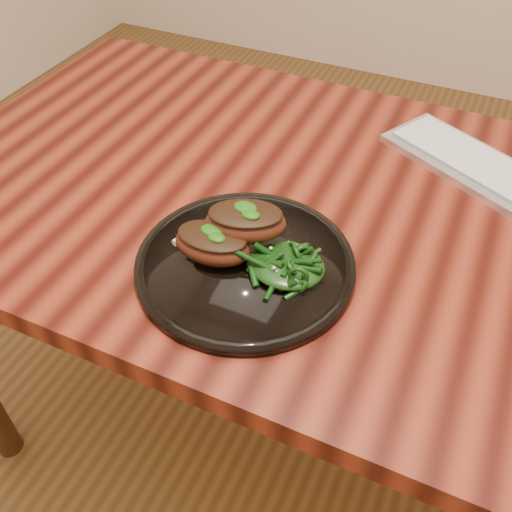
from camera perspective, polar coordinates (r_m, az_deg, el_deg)
The scene contains 7 objects.
desk at distance 0.99m, azimuth 11.58°, elevation 0.02°, with size 1.60×0.80×0.75m.
plate at distance 0.82m, azimuth -1.09°, elevation -0.82°, with size 0.32×0.32×0.02m.
lamb_chop_front at distance 0.81m, azimuth -4.40°, elevation 1.30°, with size 0.12×0.08×0.05m.
lamb_chop_back at distance 0.81m, azimuth -1.10°, elevation 3.51°, with size 0.14×0.11×0.05m.
herb_smear at distance 0.87m, azimuth -1.54°, elevation 3.29°, with size 0.08×0.05×0.01m, color #0F3F06.
greens_heap at distance 0.79m, azimuth 3.13°, elevation -0.54°, with size 0.11×0.10×0.04m.
keyboard at distance 1.06m, azimuth 23.17°, elevation 7.10°, with size 0.44×0.32×0.02m.
Camera 1 is at (0.11, -0.71, 1.34)m, focal length 40.00 mm.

